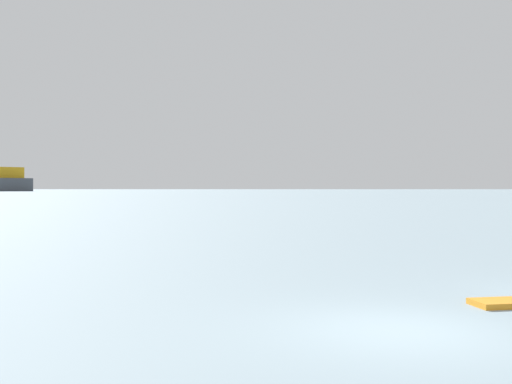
% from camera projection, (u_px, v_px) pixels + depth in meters
% --- Properties ---
extents(ground_plane, '(4000.00, 4000.00, 0.00)m').
position_uv_depth(ground_plane, '(407.00, 331.00, 10.02)').
color(ground_plane, gray).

